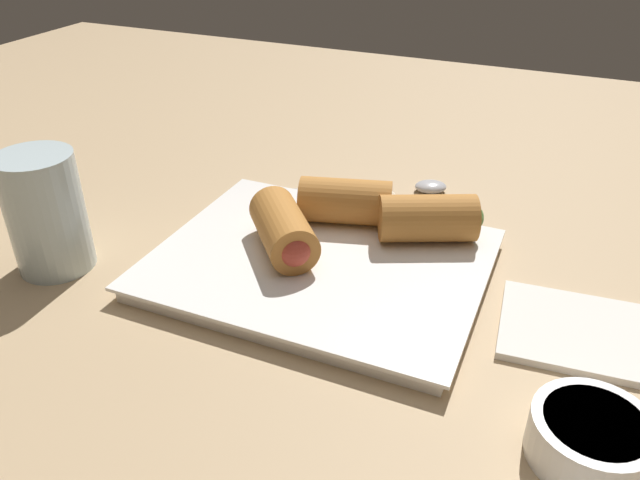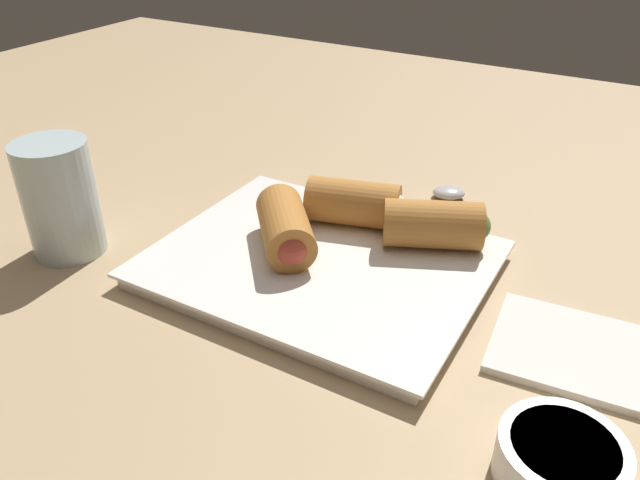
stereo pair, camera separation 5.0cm
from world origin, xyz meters
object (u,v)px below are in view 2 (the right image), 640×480
at_px(serving_plate, 320,264).
at_px(spoon, 423,192).
at_px(drinking_glass, 60,199).
at_px(napkin, 573,350).
at_px(dipping_bowl_near, 560,461).

xyz_separation_m(serving_plate, spoon, (-0.02, -0.18, -0.00)).
bearing_deg(serving_plate, spoon, -97.36).
relative_size(serving_plate, drinking_glass, 2.65).
height_order(napkin, drinking_glass, drinking_glass).
xyz_separation_m(dipping_bowl_near, spoon, (0.20, -0.29, -0.01)).
bearing_deg(dipping_bowl_near, serving_plate, -27.90).
relative_size(serving_plate, napkin, 2.31).
height_order(serving_plate, drinking_glass, drinking_glass).
xyz_separation_m(spoon, drinking_glass, (0.23, 0.26, 0.05)).
xyz_separation_m(serving_plate, drinking_glass, (0.21, 0.08, 0.04)).
distance_m(serving_plate, dipping_bowl_near, 0.25).
bearing_deg(drinking_glass, napkin, -169.27).
distance_m(serving_plate, napkin, 0.21).
bearing_deg(dipping_bowl_near, drinking_glass, -4.77).
relative_size(serving_plate, dipping_bowl_near, 3.84).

